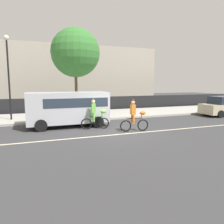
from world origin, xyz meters
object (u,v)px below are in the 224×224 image
object	(u,v)px
parked_car_beige	(224,106)
street_lamp_post	(8,65)
parade_cyclist_orange	(135,117)
parade_cyclist_lime	(95,115)
parked_van_silver	(69,106)

from	to	relation	value
parked_car_beige	street_lamp_post	bearing A→B (deg)	169.47
parade_cyclist_orange	parade_cyclist_lime	bearing A→B (deg)	144.29
street_lamp_post	parade_cyclist_lime	bearing A→B (deg)	-42.37
parade_cyclist_lime	parked_van_silver	xyz separation A→B (m)	(-1.34, 1.38, 0.44)
parked_car_beige	parked_van_silver	bearing A→B (deg)	-179.83
parade_cyclist_orange	parked_car_beige	xyz separation A→B (m)	(9.82, 2.81, -0.06)
parked_van_silver	street_lamp_post	distance (m)	5.51
parade_cyclist_orange	street_lamp_post	world-z (taller)	street_lamp_post
parade_cyclist_orange	parked_car_beige	distance (m)	10.22
parade_cyclist_lime	street_lamp_post	xyz separation A→B (m)	(-4.96, 4.52, 3.15)
parked_van_silver	street_lamp_post	world-z (taller)	street_lamp_post
parade_cyclist_lime	street_lamp_post	size ratio (longest dim) A/B	0.33
parked_van_silver	street_lamp_post	size ratio (longest dim) A/B	0.85
parade_cyclist_lime	parked_car_beige	bearing A→B (deg)	6.87
parade_cyclist_orange	street_lamp_post	size ratio (longest dim) A/B	0.33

